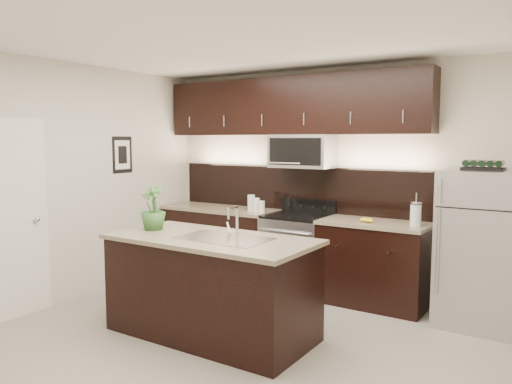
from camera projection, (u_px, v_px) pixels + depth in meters
ground at (234, 341)px, 4.58m from camera, size 4.50×4.50×0.00m
room_walls at (220, 156)px, 4.43m from camera, size 4.52×4.02×2.71m
counter_run at (283, 250)px, 6.19m from camera, size 3.51×0.65×0.94m
upper_fixtures at (291, 115)px, 6.12m from camera, size 3.49×0.40×1.66m
island at (212, 286)px, 4.68m from camera, size 1.96×0.96×0.94m
sink_faucet at (225, 237)px, 4.55m from camera, size 0.84×0.50×0.28m
refrigerator at (479, 249)px, 4.88m from camera, size 0.74×0.67×1.54m
wine_rack at (483, 166)px, 4.80m from camera, size 0.38×0.24×0.09m
plant at (153, 208)px, 4.98m from camera, size 0.25×0.25×0.44m
canisters at (255, 204)px, 6.25m from camera, size 0.29×0.17×0.21m
french_press at (416, 214)px, 5.20m from camera, size 0.12×0.12×0.34m
bananas at (365, 219)px, 5.48m from camera, size 0.19×0.16×0.05m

